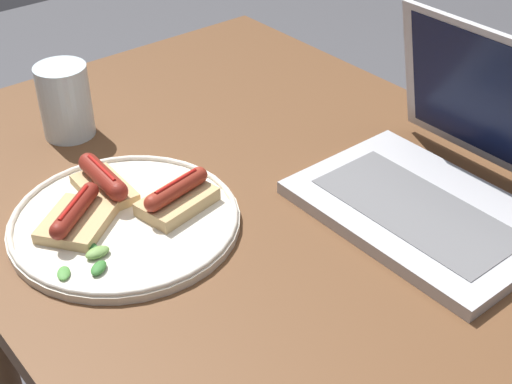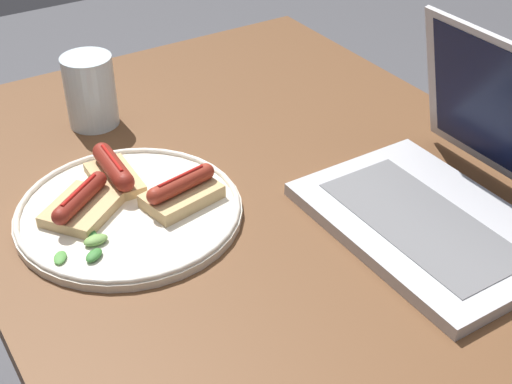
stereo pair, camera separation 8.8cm
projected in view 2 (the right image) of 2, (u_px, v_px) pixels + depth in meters
desk at (331, 301)px, 0.94m from camera, size 1.36×0.79×0.74m
laptop at (453, 193)px, 0.92m from camera, size 0.32×0.28×0.23m
plate at (129, 210)px, 0.94m from camera, size 0.30×0.30×0.02m
sausage_toast_left at (182, 191)px, 0.94m from camera, size 0.08×0.11×0.04m
sausage_toast_middle at (81, 204)px, 0.92m from camera, size 0.12×0.12×0.04m
sausage_toast_right at (114, 172)px, 0.98m from camera, size 0.11×0.06×0.04m
salad_pile at (90, 246)px, 0.87m from camera, size 0.07×0.08×0.01m
drinking_glass at (90, 91)px, 1.12m from camera, size 0.08×0.08×0.11m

